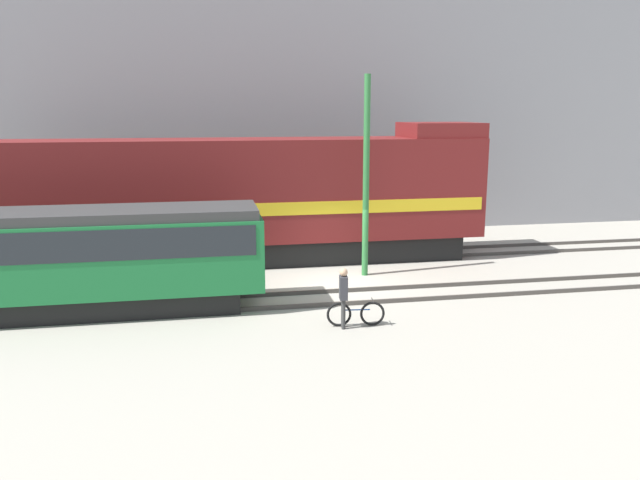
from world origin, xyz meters
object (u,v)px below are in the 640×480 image
object	(u,v)px
freight_locomotive	(236,199)
streetcar	(53,256)
bicycle	(356,314)
person	(343,292)
utility_pole_left	(366,178)

from	to	relation	value
freight_locomotive	streetcar	bearing A→B (deg)	-135.56
bicycle	streetcar	bearing A→B (deg)	163.11
streetcar	person	xyz separation A→B (m)	(8.26, -2.73, -0.76)
person	utility_pole_left	world-z (taller)	utility_pole_left
freight_locomotive	person	size ratio (longest dim) A/B	11.52
freight_locomotive	utility_pole_left	bearing A→B (deg)	-31.41
person	utility_pole_left	size ratio (longest dim) A/B	0.24
freight_locomotive	person	world-z (taller)	freight_locomotive
streetcar	bicycle	size ratio (longest dim) A/B	7.38
streetcar	utility_pole_left	world-z (taller)	utility_pole_left
bicycle	person	distance (m)	0.82
freight_locomotive	streetcar	world-z (taller)	freight_locomotive
streetcar	utility_pole_left	distance (m)	10.89
bicycle	utility_pole_left	size ratio (longest dim) A/B	0.23
streetcar	person	world-z (taller)	streetcar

